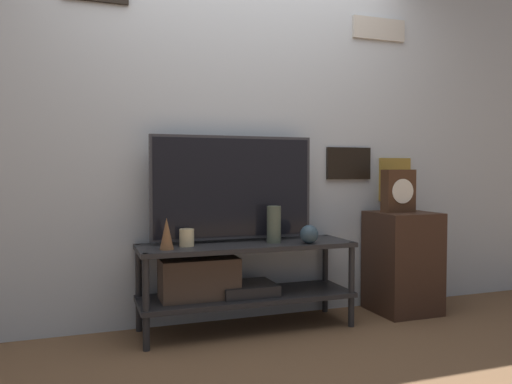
% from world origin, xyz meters
% --- Properties ---
extents(ground_plane, '(12.00, 12.00, 0.00)m').
position_xyz_m(ground_plane, '(0.00, 0.00, 0.00)').
color(ground_plane, brown).
extents(wall_back, '(6.40, 0.08, 2.70)m').
position_xyz_m(wall_back, '(0.01, 0.52, 1.35)').
color(wall_back, '#B2BCC6').
rests_on(wall_back, ground_plane).
extents(media_console, '(1.38, 0.43, 0.56)m').
position_xyz_m(media_console, '(-0.12, 0.25, 0.35)').
color(media_console, '#232326').
rests_on(media_console, ground_plane).
extents(television, '(1.08, 0.05, 0.69)m').
position_xyz_m(television, '(-0.06, 0.35, 0.91)').
color(television, '#333338').
rests_on(television, media_console).
extents(vase_round_glass, '(0.12, 0.12, 0.12)m').
position_xyz_m(vase_round_glass, '(0.37, 0.11, 0.62)').
color(vase_round_glass, '#2D4251').
rests_on(vase_round_glass, media_console).
extents(vase_tall_ceramic, '(0.09, 0.09, 0.24)m').
position_xyz_m(vase_tall_ceramic, '(0.18, 0.22, 0.67)').
color(vase_tall_ceramic, '#4C5647').
rests_on(vase_tall_ceramic, media_console).
extents(vase_slim_bronze, '(0.08, 0.08, 0.19)m').
position_xyz_m(vase_slim_bronze, '(-0.53, 0.17, 0.65)').
color(vase_slim_bronze, brown).
rests_on(vase_slim_bronze, media_console).
extents(candle_jar, '(0.09, 0.09, 0.11)m').
position_xyz_m(candle_jar, '(-0.39, 0.26, 0.61)').
color(candle_jar, beige).
rests_on(candle_jar, media_console).
extents(side_table, '(0.43, 0.43, 0.72)m').
position_xyz_m(side_table, '(1.19, 0.26, 0.36)').
color(side_table, '#382319').
rests_on(side_table, ground_plane).
extents(mantel_clock, '(0.23, 0.11, 0.31)m').
position_xyz_m(mantel_clock, '(1.15, 0.26, 0.88)').
color(mantel_clock, '#422819').
rests_on(mantel_clock, side_table).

